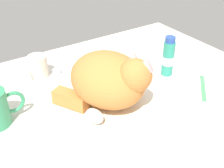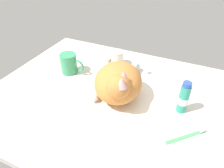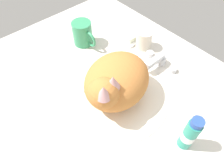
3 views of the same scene
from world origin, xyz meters
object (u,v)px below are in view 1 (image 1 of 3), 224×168
toothpaste_bottle (168,57)px  toothbrush (203,84)px  faucet (74,66)px  soap_bar (20,79)px  cat (110,79)px  rinse_cup (38,67)px

toothpaste_bottle → toothbrush: size_ratio=1.12×
faucet → soap_bar: bearing=174.6°
toothpaste_bottle → toothbrush: toothpaste_bottle is taller
faucet → soap_bar: size_ratio=2.15×
soap_bar → toothpaste_bottle: 47.75cm
cat → toothbrush: size_ratio=2.20×
faucet → soap_bar: (-17.93, 1.68, -0.03)cm
rinse_cup → faucet: bearing=-16.8°
cat → toothpaste_bottle: bearing=8.9°
toothbrush → cat: bearing=165.0°
rinse_cup → soap_bar: size_ratio=1.13×
soap_bar → toothpaste_bottle: (43.10, -20.17, 3.95)cm
toothpaste_bottle → toothbrush: (4.53, -11.84, -5.70)cm
cat → rinse_cup: cat is taller
faucet → toothbrush: (29.70, -30.33, -1.78)cm
soap_bar → faucet: bearing=-5.4°
faucet → cat: 23.17cm
toothpaste_bottle → rinse_cup: bearing=148.9°
cat → toothpaste_bottle: 25.40cm
rinse_cup → cat: bearing=-66.6°
faucet → toothbrush: size_ratio=1.19×
toothpaste_bottle → soap_bar: bearing=154.9°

